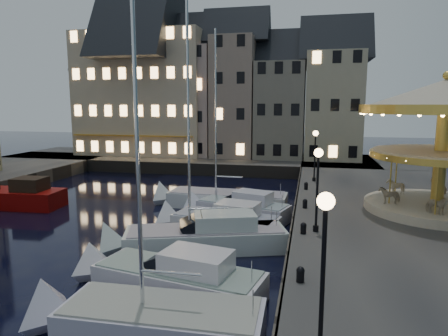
% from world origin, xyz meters
% --- Properties ---
extents(ground, '(160.00, 160.00, 0.00)m').
position_xyz_m(ground, '(0.00, 0.00, 0.00)').
color(ground, black).
rests_on(ground, ground).
extents(quay_east, '(16.00, 56.00, 1.30)m').
position_xyz_m(quay_east, '(14.00, 6.00, 0.65)').
color(quay_east, '#474442').
rests_on(quay_east, ground).
extents(quay_north, '(44.00, 12.00, 1.30)m').
position_xyz_m(quay_north, '(-8.00, 28.00, 0.65)').
color(quay_north, '#474442').
rests_on(quay_north, ground).
extents(quaywall_e, '(0.15, 44.00, 1.30)m').
position_xyz_m(quaywall_e, '(6.00, 6.00, 0.65)').
color(quaywall_e, '#47423A').
rests_on(quaywall_e, ground).
extents(quaywall_n, '(48.00, 0.15, 1.30)m').
position_xyz_m(quaywall_n, '(-6.00, 22.00, 0.65)').
color(quaywall_n, '#47423A').
rests_on(quaywall_n, ground).
extents(streetlamp_a, '(0.44, 0.44, 4.17)m').
position_xyz_m(streetlamp_a, '(7.20, -9.00, 4.02)').
color(streetlamp_a, black).
rests_on(streetlamp_a, quay_east).
extents(streetlamp_b, '(0.44, 0.44, 4.17)m').
position_xyz_m(streetlamp_b, '(7.20, 1.00, 4.02)').
color(streetlamp_b, black).
rests_on(streetlamp_b, quay_east).
extents(streetlamp_c, '(0.44, 0.44, 4.17)m').
position_xyz_m(streetlamp_c, '(7.20, 14.50, 4.02)').
color(streetlamp_c, black).
rests_on(streetlamp_c, quay_east).
extents(bollard_a, '(0.30, 0.30, 0.57)m').
position_xyz_m(bollard_a, '(6.60, -5.00, 1.60)').
color(bollard_a, black).
rests_on(bollard_a, quay_east).
extents(bollard_b, '(0.30, 0.30, 0.57)m').
position_xyz_m(bollard_b, '(6.60, 0.50, 1.60)').
color(bollard_b, black).
rests_on(bollard_b, quay_east).
extents(bollard_c, '(0.30, 0.30, 0.57)m').
position_xyz_m(bollard_c, '(6.60, 5.50, 1.60)').
color(bollard_c, black).
rests_on(bollard_c, quay_east).
extents(bollard_d, '(0.30, 0.30, 0.57)m').
position_xyz_m(bollard_d, '(6.60, 11.00, 1.60)').
color(bollard_d, black).
rests_on(bollard_d, quay_east).
extents(townhouse_na, '(5.50, 8.00, 12.80)m').
position_xyz_m(townhouse_na, '(-19.50, 30.00, 7.78)').
color(townhouse_na, gray).
rests_on(townhouse_na, quay_north).
extents(townhouse_nb, '(6.16, 8.00, 13.80)m').
position_xyz_m(townhouse_nb, '(-14.05, 30.00, 8.28)').
color(townhouse_nb, '#A3877F').
rests_on(townhouse_nb, quay_north).
extents(townhouse_nc, '(6.82, 8.00, 14.80)m').
position_xyz_m(townhouse_nc, '(-8.00, 30.00, 8.78)').
color(townhouse_nc, '#B7998F').
rests_on(townhouse_nc, quay_north).
extents(townhouse_nd, '(5.50, 8.00, 15.80)m').
position_xyz_m(townhouse_nd, '(-2.25, 30.00, 9.28)').
color(townhouse_nd, gray).
rests_on(townhouse_nd, quay_north).
extents(townhouse_ne, '(6.16, 8.00, 12.80)m').
position_xyz_m(townhouse_ne, '(3.20, 30.00, 7.78)').
color(townhouse_ne, slate).
rests_on(townhouse_ne, quay_north).
extents(townhouse_nf, '(6.82, 8.00, 13.80)m').
position_xyz_m(townhouse_nf, '(9.25, 30.00, 8.28)').
color(townhouse_nf, tan).
rests_on(townhouse_nf, quay_north).
extents(hotel_corner, '(17.60, 9.00, 16.80)m').
position_xyz_m(hotel_corner, '(-14.00, 30.00, 9.78)').
color(hotel_corner, beige).
rests_on(hotel_corner, quay_north).
extents(motorboat_a, '(7.63, 2.68, 12.77)m').
position_xyz_m(motorboat_a, '(1.70, -7.40, 0.54)').
color(motorboat_a, silver).
rests_on(motorboat_a, ground).
extents(motorboat_b, '(7.99, 3.68, 2.15)m').
position_xyz_m(motorboat_b, '(1.43, -4.35, 0.64)').
color(motorboat_b, silver).
rests_on(motorboat_b, ground).
extents(motorboat_c, '(9.33, 5.14, 12.52)m').
position_xyz_m(motorboat_c, '(1.23, 0.61, 0.68)').
color(motorboat_c, silver).
rests_on(motorboat_c, ground).
extents(motorboat_d, '(7.33, 3.65, 2.15)m').
position_xyz_m(motorboat_d, '(1.67, 3.58, 0.64)').
color(motorboat_d, silver).
rests_on(motorboat_d, ground).
extents(motorboat_e, '(7.19, 3.95, 2.15)m').
position_xyz_m(motorboat_e, '(2.15, 6.88, 0.64)').
color(motorboat_e, silver).
rests_on(motorboat_e, ground).
extents(motorboat_f, '(9.80, 2.84, 13.03)m').
position_xyz_m(motorboat_f, '(0.32, 9.60, 0.53)').
color(motorboat_f, silver).
rests_on(motorboat_f, ground).
extents(red_fishing_boat, '(7.57, 3.00, 5.93)m').
position_xyz_m(red_fishing_boat, '(-14.60, 6.31, 0.70)').
color(red_fishing_boat, '#6E0504').
rests_on(red_fishing_boat, ground).
extents(carousel, '(9.28, 9.28, 8.12)m').
position_xyz_m(carousel, '(14.22, 6.37, 6.65)').
color(carousel, '#C2B196').
rests_on(carousel, quay_east).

